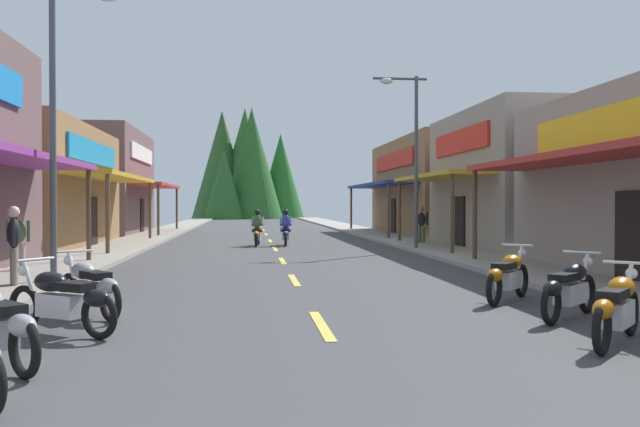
{
  "coord_description": "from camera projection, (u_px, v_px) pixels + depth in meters",
  "views": [
    {
      "loc": [
        -1.09,
        -1.18,
        1.81
      ],
      "look_at": [
        1.95,
        26.66,
        1.39
      ],
      "focal_mm": 37.36,
      "sensor_mm": 36.0,
      "label": 1
    }
  ],
  "objects": [
    {
      "name": "ground",
      "position": [
        269.0,
        241.0,
        33.34
      ],
      "size": [
        9.88,
        94.42,
        0.1
      ],
      "primitive_type": "cube",
      "color": "#424244"
    },
    {
      "name": "treeline_backdrop",
      "position": [
        249.0,
        169.0,
        82.46
      ],
      "size": [
        14.05,
        12.15,
        13.77
      ],
      "color": "#295223",
      "rests_on": "ground"
    },
    {
      "name": "rider_cruising_trailing",
      "position": [
        286.0,
        230.0,
        28.59
      ],
      "size": [
        0.6,
        2.14,
        1.57
      ],
      "rotation": [
        0.0,
        0.0,
        1.5
      ],
      "color": "black",
      "rests_on": "ground"
    },
    {
      "name": "motorcycle_parked_left_3",
      "position": [
        90.0,
        286.0,
        10.66
      ],
      "size": [
        1.38,
        1.76,
        1.04
      ],
      "rotation": [
        0.0,
        0.0,
        2.22
      ],
      "color": "black",
      "rests_on": "ground"
    },
    {
      "name": "centerline_dashes",
      "position": [
        268.0,
        237.0,
        36.2
      ],
      "size": [
        0.16,
        69.29,
        0.01
      ],
      "color": "#E0C64C",
      "rests_on": "ground"
    },
    {
      "name": "sidewalk_right",
      "position": [
        390.0,
        238.0,
        34.01
      ],
      "size": [
        2.49,
        94.42,
        0.12
      ],
      "primitive_type": "cube",
      "color": "#9E9991",
      "rests_on": "ground"
    },
    {
      "name": "motorcycle_parked_right_2",
      "position": [
        569.0,
        288.0,
        10.4
      ],
      "size": [
        1.64,
        1.52,
        1.04
      ],
      "rotation": [
        0.0,
        0.0,
        0.74
      ],
      "color": "black",
      "rests_on": "ground"
    },
    {
      "name": "pedestrian_waiting",
      "position": [
        14.0,
        241.0,
        13.78
      ],
      "size": [
        0.34,
        0.56,
        1.76
      ],
      "rotation": [
        0.0,
        0.0,
        0.24
      ],
      "color": "#726659",
      "rests_on": "ground"
    },
    {
      "name": "motorcycle_parked_left_2",
      "position": [
        62.0,
        299.0,
        9.19
      ],
      "size": [
        1.81,
        1.31,
        1.04
      ],
      "rotation": [
        0.0,
        0.0,
        2.53
      ],
      "color": "black",
      "rests_on": "ground"
    },
    {
      "name": "motorcycle_parked_right_3",
      "position": [
        508.0,
        275.0,
        12.26
      ],
      "size": [
        1.48,
        1.68,
        1.04
      ],
      "rotation": [
        0.0,
        0.0,
        0.86
      ],
      "color": "black",
      "rests_on": "ground"
    },
    {
      "name": "streetlamp_left",
      "position": [
        67.0,
        92.0,
        14.63
      ],
      "size": [
        2.08,
        0.3,
        6.61
      ],
      "color": "#474C51",
      "rests_on": "ground"
    },
    {
      "name": "pedestrian_strolling",
      "position": [
        18.0,
        239.0,
        16.9
      ],
      "size": [
        0.56,
        0.33,
        1.59
      ],
      "rotation": [
        0.0,
        0.0,
        4.92
      ],
      "color": "#B2A599",
      "rests_on": "ground"
    },
    {
      "name": "storefront_right_far",
      "position": [
        463.0,
        187.0,
        39.28
      ],
      "size": [
        10.18,
        13.62,
        5.53
      ],
      "color": "olive",
      "rests_on": "ground"
    },
    {
      "name": "pedestrian_browsing",
      "position": [
        422.0,
        223.0,
        28.67
      ],
      "size": [
        0.52,
        0.39,
        1.67
      ],
      "rotation": [
        0.0,
        0.0,
        4.24
      ],
      "color": "#3F593F",
      "rests_on": "ground"
    },
    {
      "name": "storefront_left_far",
      "position": [
        90.0,
        182.0,
        39.65
      ],
      "size": [
        7.83,
        10.84,
        6.15
      ],
      "color": "brown",
      "rests_on": "ground"
    },
    {
      "name": "motorcycle_parked_right_1",
      "position": [
        617.0,
        307.0,
        8.48
      ],
      "size": [
        1.54,
        1.63,
        1.04
      ],
      "rotation": [
        0.0,
        0.0,
        0.82
      ],
      "color": "black",
      "rests_on": "ground"
    },
    {
      "name": "sidewalk_left",
      "position": [
        143.0,
        239.0,
        32.66
      ],
      "size": [
        2.49,
        94.42,
        0.12
      ],
      "primitive_type": "cube",
      "color": "gray",
      "rests_on": "ground"
    },
    {
      "name": "rider_cruising_lead",
      "position": [
        257.0,
        231.0,
        28.34
      ],
      "size": [
        0.6,
        2.14,
        1.57
      ],
      "rotation": [
        0.0,
        0.0,
        1.49
      ],
      "color": "black",
      "rests_on": "ground"
    },
    {
      "name": "storefront_right_middle",
      "position": [
        554.0,
        180.0,
        27.09
      ],
      "size": [
        9.68,
        9.2,
        5.52
      ],
      "color": "gray",
      "rests_on": "ground"
    },
    {
      "name": "streetlamp_right",
      "position": [
        409.0,
        139.0,
        25.4
      ],
      "size": [
        2.08,
        0.3,
        6.67
      ],
      "color": "#474C51",
      "rests_on": "ground"
    }
  ]
}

